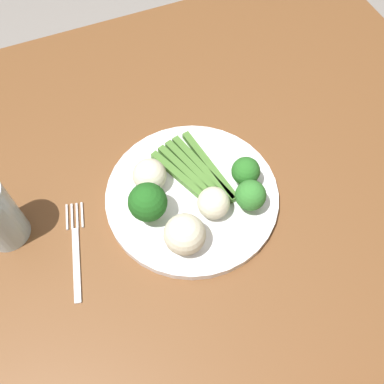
# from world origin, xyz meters

# --- Properties ---
(ground_plane) EXTENTS (6.00, 6.00, 0.02)m
(ground_plane) POSITION_xyz_m (0.00, 0.00, -0.01)
(ground_plane) COLOR gray
(dining_table) EXTENTS (1.16, 0.85, 0.75)m
(dining_table) POSITION_xyz_m (0.00, 0.00, 0.64)
(dining_table) COLOR brown
(dining_table) RESTS_ON ground_plane
(plate) EXTENTS (0.28, 0.28, 0.01)m
(plate) POSITION_xyz_m (0.02, -0.05, 0.76)
(plate) COLOR white
(plate) RESTS_ON dining_table
(asparagus_bundle) EXTENTS (0.10, 0.16, 0.01)m
(asparagus_bundle) POSITION_xyz_m (0.05, -0.02, 0.77)
(asparagus_bundle) COLOR #47752D
(asparagus_bundle) RESTS_ON plate
(broccoli_outer_edge) EXTENTS (0.05, 0.05, 0.06)m
(broccoli_outer_edge) POSITION_xyz_m (0.10, -0.11, 0.80)
(broccoli_outer_edge) COLOR #609E3D
(broccoli_outer_edge) RESTS_ON plate
(broccoli_front_left) EXTENTS (0.06, 0.06, 0.07)m
(broccoli_front_left) POSITION_xyz_m (-0.05, -0.06, 0.81)
(broccoli_front_left) COLOR #4C7F2B
(broccoli_front_left) RESTS_ON plate
(broccoli_left) EXTENTS (0.05, 0.05, 0.06)m
(broccoli_left) POSITION_xyz_m (0.11, -0.07, 0.80)
(broccoli_left) COLOR #568E33
(broccoli_left) RESTS_ON plate
(cauliflower_near_fork) EXTENTS (0.05, 0.05, 0.05)m
(cauliflower_near_fork) POSITION_xyz_m (-0.03, -0.01, 0.80)
(cauliflower_near_fork) COLOR beige
(cauliflower_near_fork) RESTS_ON plate
(cauliflower_edge) EXTENTS (0.05, 0.05, 0.05)m
(cauliflower_edge) POSITION_xyz_m (0.04, -0.09, 0.79)
(cauliflower_edge) COLOR beige
(cauliflower_edge) RESTS_ON plate
(cauliflower_mid) EXTENTS (0.06, 0.06, 0.06)m
(cauliflower_mid) POSITION_xyz_m (-0.02, -0.13, 0.80)
(cauliflower_mid) COLOR beige
(cauliflower_mid) RESTS_ON plate
(fork) EXTENTS (0.05, 0.16, 0.00)m
(fork) POSITION_xyz_m (-0.17, -0.07, 0.76)
(fork) COLOR silver
(fork) RESTS_ON dining_table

